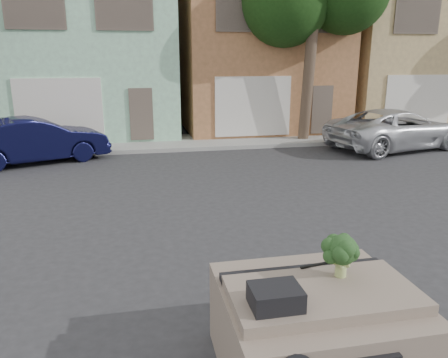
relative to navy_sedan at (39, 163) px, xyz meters
name	(u,v)px	position (x,y,z in m)	size (l,w,h in m)	color
ground_plane	(246,256)	(5.02, -8.28, 0.00)	(120.00, 120.00, 0.00)	#303033
sidewalk	(182,142)	(5.02, 2.22, 0.07)	(40.00, 3.00, 0.15)	gray
townhouse_mint	(93,48)	(1.52, 6.22, 3.77)	(7.20, 8.20, 7.55)	#9AD2AD
townhouse_tan	(253,49)	(9.02, 6.22, 3.77)	(7.20, 8.20, 7.55)	#A06941
townhouse_beige	(393,49)	(16.52, 6.22, 3.77)	(7.20, 8.20, 7.55)	tan
navy_sedan	(39,163)	(0.00, 0.00, 0.00)	(1.58, 4.54, 1.50)	black
silver_pickup	(394,149)	(12.92, -0.33, 0.00)	(2.52, 5.46, 1.52)	silver
tree_near	(310,34)	(10.02, 1.52, 4.25)	(4.40, 4.00, 8.50)	#16340F
car_dashboard	(315,329)	(5.02, -11.28, 0.56)	(2.00, 1.80, 1.12)	#7B6A5C
instrument_hump	(276,297)	(4.44, -11.63, 1.22)	(0.48, 0.38, 0.20)	black
wiper_arm	(327,263)	(5.30, -10.90, 1.13)	(0.70, 0.03, 0.02)	black
broccoli	(342,256)	(5.32, -11.20, 1.36)	(0.39, 0.39, 0.48)	#1B3717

